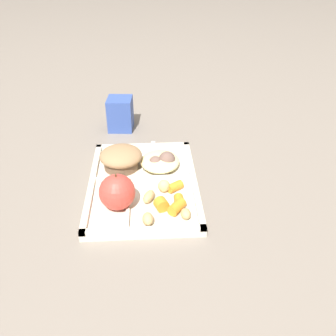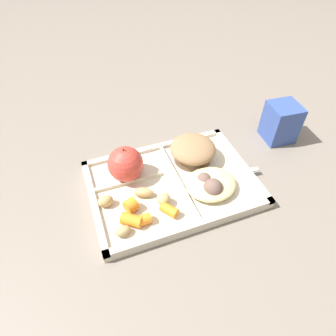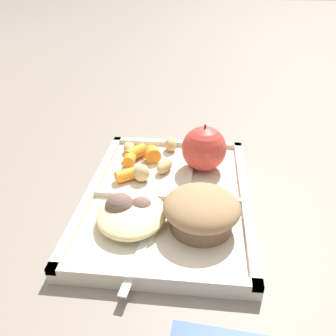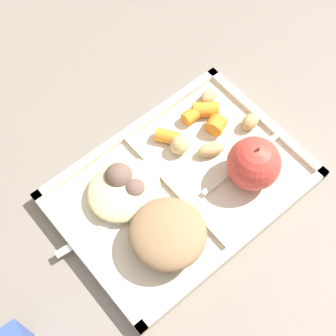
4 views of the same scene
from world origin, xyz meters
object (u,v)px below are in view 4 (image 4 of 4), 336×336
bran_muffin (168,235)px  plastic_fork (109,224)px  lunch_tray (182,187)px  green_apple (254,164)px

bran_muffin → plastic_fork: 0.08m
lunch_tray → bran_muffin: (0.07, 0.05, 0.03)m
green_apple → bran_muffin: size_ratio=0.80×
lunch_tray → bran_muffin: 0.09m
plastic_fork → bran_muffin: bearing=122.0°
bran_muffin → plastic_fork: (0.04, -0.07, -0.02)m
green_apple → plastic_fork: size_ratio=0.55×
lunch_tray → bran_muffin: bearing=36.6°
lunch_tray → green_apple: green_apple is taller
plastic_fork → green_apple: bearing=160.4°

